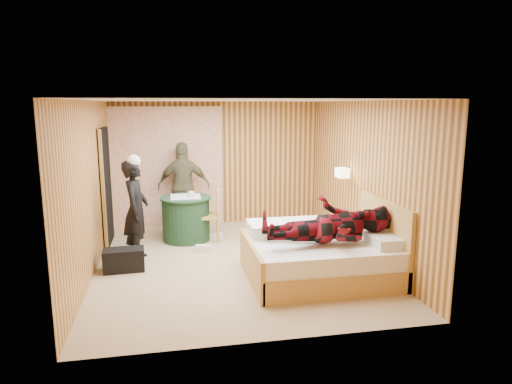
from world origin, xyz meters
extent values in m
cube|color=tan|center=(0.00, 0.00, 0.00)|extent=(4.20, 5.00, 0.01)
cube|color=white|center=(0.00, 0.00, 2.50)|extent=(4.20, 5.00, 0.01)
cube|color=#EAA25A|center=(0.00, 2.50, 1.25)|extent=(4.20, 0.02, 2.50)
cube|color=#EAA25A|center=(-2.10, 0.00, 1.25)|extent=(0.02, 5.00, 2.50)
cube|color=#EAA25A|center=(2.10, 0.00, 1.25)|extent=(0.02, 5.00, 2.50)
cube|color=white|center=(-1.00, 2.43, 1.20)|extent=(2.20, 0.08, 2.40)
cube|color=black|center=(-2.06, 1.40, 1.02)|extent=(0.06, 0.90, 2.05)
cylinder|color=gold|center=(2.00, 0.45, 1.30)|extent=(0.18, 0.04, 0.04)
cube|color=beige|center=(1.92, 0.45, 1.30)|extent=(0.18, 0.24, 0.16)
cube|color=#D9AD59|center=(1.10, -0.88, 0.15)|extent=(2.00, 1.60, 0.30)
cube|color=white|center=(1.10, -0.88, 0.42)|extent=(1.94, 1.54, 0.25)
cube|color=#D9AD59|center=(0.10, -0.88, 0.28)|extent=(0.06, 1.60, 0.56)
cube|color=#D9AD59|center=(2.06, -0.88, 0.55)|extent=(0.06, 1.60, 1.10)
cube|color=white|center=(1.88, -1.26, 0.62)|extent=(0.38, 0.55, 0.14)
cube|color=white|center=(1.88, -0.50, 0.62)|extent=(0.38, 0.55, 0.14)
cube|color=white|center=(0.75, -0.43, 0.64)|extent=(1.20, 0.60, 0.18)
cube|color=#D9AD59|center=(1.88, 0.10, 0.27)|extent=(0.40, 0.55, 0.55)
cube|color=#D9AD59|center=(1.88, 0.10, 0.45)|extent=(0.42, 0.57, 0.03)
cylinder|color=#1F4424|center=(-0.70, 1.35, 0.39)|extent=(0.85, 0.85, 0.78)
cylinder|color=#1F4424|center=(-0.70, 1.35, 0.78)|extent=(0.92, 0.92, 0.03)
cube|color=white|center=(-0.70, 1.35, 0.81)|extent=(0.58, 0.58, 0.01)
cube|color=#D9AD59|center=(-0.70, 1.99, 0.45)|extent=(0.47, 0.47, 0.05)
cube|color=#D9AD59|center=(-0.67, 2.18, 0.70)|extent=(0.42, 0.09, 0.46)
cylinder|color=#D9AD59|center=(-0.89, 1.84, 0.21)|extent=(0.04, 0.04, 0.43)
cylinder|color=#D9AD59|center=(-0.51, 2.14, 0.21)|extent=(0.04, 0.04, 0.43)
cube|color=#D9AD59|center=(-0.32, 1.22, 0.46)|extent=(0.47, 0.47, 0.05)
cube|color=#D9AD59|center=(-0.12, 1.20, 0.72)|extent=(0.08, 0.43, 0.47)
cylinder|color=#D9AD59|center=(-0.48, 1.41, 0.22)|extent=(0.04, 0.04, 0.44)
cylinder|color=#D9AD59|center=(-0.16, 1.03, 0.22)|extent=(0.04, 0.04, 0.44)
cube|color=black|center=(-1.68, -0.07, 0.17)|extent=(0.61, 0.35, 0.34)
cube|color=white|center=(-0.17, 1.30, 0.06)|extent=(0.27, 0.14, 0.11)
cube|color=white|center=(-0.45, 0.60, 0.06)|extent=(0.27, 0.16, 0.11)
imported|color=black|center=(-1.51, 0.43, 0.80)|extent=(0.47, 0.63, 1.60)
imported|color=brown|center=(-0.70, 2.12, 0.86)|extent=(1.04, 0.50, 1.72)
imported|color=#610911|center=(1.15, -1.08, 0.98)|extent=(0.86, 0.67, 1.77)
imported|color=white|center=(1.88, 0.05, 0.56)|extent=(0.21, 0.25, 0.02)
imported|color=white|center=(1.88, 0.05, 0.58)|extent=(0.26, 0.28, 0.02)
imported|color=white|center=(1.88, 0.23, 0.59)|extent=(0.11, 0.11, 0.09)
imported|color=white|center=(-0.60, 1.30, 0.86)|extent=(0.15, 0.15, 0.10)
camera|label=1|loc=(-0.97, -6.79, 2.45)|focal=32.00mm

